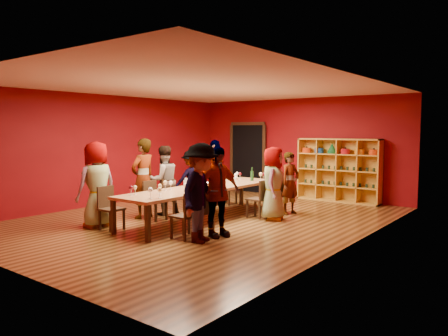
{
  "coord_description": "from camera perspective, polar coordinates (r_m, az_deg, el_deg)",
  "views": [
    {
      "loc": [
        6.35,
        -7.52,
        2.04
      ],
      "look_at": [
        0.13,
        0.58,
        1.15
      ],
      "focal_mm": 35.0,
      "sensor_mm": 36.0,
      "label": 1
    }
  ],
  "objects": [
    {
      "name": "wine_glass_13",
      "position": [
        11.48,
        2.1,
        -0.8
      ],
      "size": [
        0.07,
        0.07,
        0.18
      ],
      "color": "white",
      "rests_on": "tasting_table"
    },
    {
      "name": "wine_glass_21",
      "position": [
        10.18,
        -0.75,
        -1.52
      ],
      "size": [
        0.08,
        0.08,
        0.19
      ],
      "color": "white",
      "rests_on": "tasting_table"
    },
    {
      "name": "chair_person_right_3",
      "position": [
        10.19,
        4.77,
        -3.75
      ],
      "size": [
        0.42,
        0.42,
        0.89
      ],
      "color": "black",
      "rests_on": "ground"
    },
    {
      "name": "wine_glass_22",
      "position": [
        11.27,
        5.22,
        -0.87
      ],
      "size": [
        0.08,
        0.08,
        0.2
      ],
      "color": "white",
      "rests_on": "tasting_table"
    },
    {
      "name": "wine_glass_15",
      "position": [
        8.9,
        -5.02,
        -2.34
      ],
      "size": [
        0.09,
        0.09,
        0.22
      ],
      "color": "white",
      "rests_on": "tasting_table"
    },
    {
      "name": "chair_person_left_1",
      "position": [
        10.07,
        -9.24,
        -3.91
      ],
      "size": [
        0.42,
        0.42,
        0.89
      ],
      "color": "black",
      "rests_on": "ground"
    },
    {
      "name": "spittoon_bowl",
      "position": [
        9.89,
        -2.64,
        -2.12
      ],
      "size": [
        0.29,
        0.29,
        0.16
      ],
      "primitive_type": "ellipsoid",
      "color": "silver",
      "rests_on": "tasting_table"
    },
    {
      "name": "doorway",
      "position": [
        14.5,
        3.22,
        1.35
      ],
      "size": [
        1.4,
        0.17,
        2.3
      ],
      "color": "black",
      "rests_on": "ground"
    },
    {
      "name": "chair_person_left_2",
      "position": [
        10.48,
        -6.89,
        -3.53
      ],
      "size": [
        0.42,
        0.42,
        0.89
      ],
      "color": "black",
      "rests_on": "ground"
    },
    {
      "name": "chair_person_right_1",
      "position": [
        8.58,
        -2.6,
        -5.4
      ],
      "size": [
        0.42,
        0.42,
        0.89
      ],
      "color": "black",
      "rests_on": "ground"
    },
    {
      "name": "chair_person_left_3",
      "position": [
        11.23,
        -3.22,
        -2.93
      ],
      "size": [
        0.42,
        0.42,
        0.89
      ],
      "color": "black",
      "rests_on": "ground"
    },
    {
      "name": "wine_glass_3",
      "position": [
        8.33,
        -9.6,
        -2.9
      ],
      "size": [
        0.09,
        0.09,
        0.22
      ],
      "color": "white",
      "rests_on": "tasting_table"
    },
    {
      "name": "carafe_b",
      "position": [
        9.26,
        -4.96,
        -2.26
      ],
      "size": [
        0.12,
        0.12,
        0.28
      ],
      "color": "white",
      "rests_on": "tasting_table"
    },
    {
      "name": "wine_glass_0",
      "position": [
        8.97,
        -11.53,
        -2.54
      ],
      "size": [
        0.07,
        0.07,
        0.18
      ],
      "color": "white",
      "rests_on": "tasting_table"
    },
    {
      "name": "wine_glass_16",
      "position": [
        10.15,
        -4.25,
        -1.53
      ],
      "size": [
        0.08,
        0.08,
        0.19
      ],
      "color": "white",
      "rests_on": "tasting_table"
    },
    {
      "name": "chair_person_left_4",
      "position": [
        12.07,
        0.19,
        -2.36
      ],
      "size": [
        0.42,
        0.42,
        0.89
      ],
      "color": "black",
      "rests_on": "ground"
    },
    {
      "name": "person_left_2",
      "position": [
        10.62,
        -7.92,
        -1.59
      ],
      "size": [
        0.69,
        0.91,
        1.67
      ],
      "primitive_type": "imported",
      "rotation": [
        0.0,
        0.0,
        -1.92
      ],
      "color": "#5679B1",
      "rests_on": "ground"
    },
    {
      "name": "wine_glass_6",
      "position": [
        8.93,
        -8.37,
        -2.41
      ],
      "size": [
        0.08,
        0.08,
        0.21
      ],
      "color": "white",
      "rests_on": "tasting_table"
    },
    {
      "name": "person_left_1",
      "position": [
        10.25,
        -10.53,
        -1.36
      ],
      "size": [
        0.54,
        0.7,
        1.85
      ],
      "primitive_type": "imported",
      "rotation": [
        0.0,
        0.0,
        -1.51
      ],
      "color": "#D79094",
      "rests_on": "ground"
    },
    {
      "name": "wine_glass_11",
      "position": [
        10.38,
        1.53,
        -1.39
      ],
      "size": [
        0.08,
        0.08,
        0.19
      ],
      "color": "white",
      "rests_on": "tasting_table"
    },
    {
      "name": "person_right_1",
      "position": [
        8.32,
        -0.97,
        -3.12
      ],
      "size": [
        0.77,
        1.11,
        1.74
      ],
      "primitive_type": "imported",
      "rotation": [
        0.0,
        0.0,
        1.24
      ],
      "color": "pink",
      "rests_on": "ground"
    },
    {
      "name": "wine_glass_9",
      "position": [
        11.13,
        4.82,
        -0.86
      ],
      "size": [
        0.09,
        0.09,
        0.22
      ],
      "color": "white",
      "rests_on": "tasting_table"
    },
    {
      "name": "wine_glass_17",
      "position": [
        9.53,
        -6.97,
        -1.97
      ],
      "size": [
        0.08,
        0.08,
        0.2
      ],
      "color": "white",
      "rests_on": "tasting_table"
    },
    {
      "name": "tasting_table",
      "position": [
        9.93,
        -2.63,
        -2.78
      ],
      "size": [
        1.1,
        4.5,
        0.75
      ],
      "color": "#B97B4D",
      "rests_on": "ground"
    },
    {
      "name": "wine_glass_2",
      "position": [
        9.66,
        -4.21,
        -1.76
      ],
      "size": [
        0.09,
        0.09,
        0.22
      ],
      "color": "white",
      "rests_on": "tasting_table"
    },
    {
      "name": "room_shell",
      "position": [
        9.86,
        -2.65,
        1.84
      ],
      "size": [
        7.1,
        9.1,
        3.04
      ],
      "color": "#4F2F14",
      "rests_on": "ground"
    },
    {
      "name": "wine_glass_12",
      "position": [
        8.85,
        -12.06,
        -2.6
      ],
      "size": [
        0.08,
        0.08,
        0.19
      ],
      "color": "white",
      "rests_on": "tasting_table"
    },
    {
      "name": "chair_person_right_4",
      "position": [
        10.91,
        7.2,
        -3.2
      ],
      "size": [
        0.42,
        0.42,
        0.89
      ],
      "color": "black",
      "rests_on": "ground"
    },
    {
      "name": "wine_bottle",
      "position": [
        11.13,
        3.69,
        -1.0
      ],
      "size": [
        0.1,
        0.1,
        0.35
      ],
      "color": "#14381A",
      "rests_on": "tasting_table"
    },
    {
      "name": "shelving_unit",
      "position": [
        12.88,
        14.75,
        0.11
      ],
      "size": [
        2.4,
        0.4,
        1.8
      ],
      "color": "gold",
      "rests_on": "ground"
    },
    {
      "name": "wine_glass_18",
      "position": [
        8.39,
        -8.42,
        -2.87
      ],
      "size": [
        0.08,
        0.08,
        0.21
      ],
      "color": "white",
      "rests_on": "tasting_table"
    },
    {
      "name": "person_left_3",
      "position": [
        11.37,
        -4.25,
        -1.49
      ],
      "size": [
        0.75,
        1.06,
        1.52
      ],
      "primitive_type": "imported",
      "rotation": [
        0.0,
        0.0,
        -1.96
      ],
      "color": "#5777B3",
      "rests_on": "ground"
    },
    {
      "name": "chair_person_right_0",
      "position": [
        8.21,
        -4.83,
        -5.88
      ],
      "size": [
        0.42,
        0.42,
        0.89
      ],
      "color": "black",
      "rests_on": "ground"
    },
    {
      "name": "person_left_0",
      "position": [
        9.54,
        -16.28,
        -2.07
      ],
      "size": [
        0.52,
        0.9,
        1.8
      ],
      "primitive_type": "imported",
      "rotation": [
        0.0,
        0.0,
        -1.62
      ],
      "color": "#49484D",
      "rests_on": "ground"
    },
    {
      "name": "wine_glass_8",
      "position": [
        10.82,
        -1.08,
        -1.01
      ],
      "size": [
        0.09,
        0.09,
        0.22
      ],
      "color": "white",
      "rests_on": "tasting_table"
    },
    {
      "name": "chair_person_left_0",
      "position": [
        9.28,
        -14.78,
        -4.76
      ],
      "size": [
        0.42,
        0.42,
        0.89
      ],
      "color": "black",
      "rests_on": "ground"
    },
    {
      "name": "person_right_4",
      "position": [
        10.72,
        8.64,
        -1.96
      ],
      "size": [
        0.53,
        0.63,
        1.51
      ],
      "primitive_type": "imported",
      "rotation": [
        0.0,
        0.0,
        1.32
      ],
      "color": "silver",
      "rests_on": "ground"
    },
    {
      "name": "wine_glass_20",
      "position": [
        11.55,
        1.73,
        -0.76
      ],
      "size": [
        0.07,
        0.07,
        0.19
      ],
      "color": "white",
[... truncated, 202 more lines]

